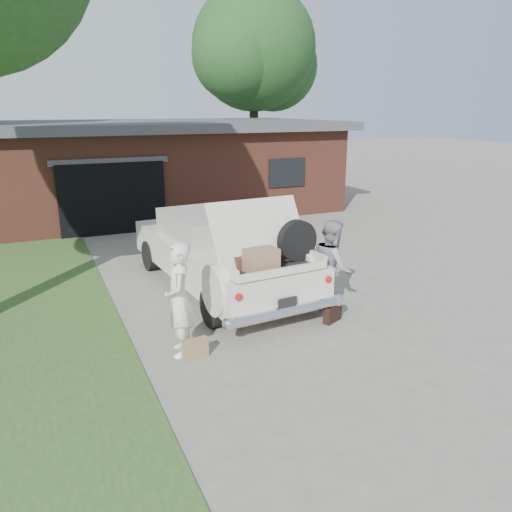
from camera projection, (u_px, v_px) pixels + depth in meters
name	position (u px, v px, depth m)	size (l,w,h in m)	color
ground	(269.00, 321.00, 9.22)	(90.00, 90.00, 0.00)	gray
house	(163.00, 165.00, 19.16)	(12.80, 7.80, 3.30)	brown
tree_right	(255.00, 54.00, 24.15)	(6.86, 5.96, 9.53)	#38281E
sedan	(219.00, 251.00, 10.76)	(2.60, 5.78, 2.18)	beige
woman_left	(179.00, 300.00, 7.78)	(0.67, 0.44, 1.84)	silver
woman_right	(332.00, 267.00, 9.42)	(0.88, 0.69, 1.81)	gray
suitcase_left	(195.00, 349.00, 7.83)	(0.42, 0.13, 0.32)	#987A4D
suitcase_right	(333.00, 313.00, 9.17)	(0.43, 0.14, 0.33)	black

